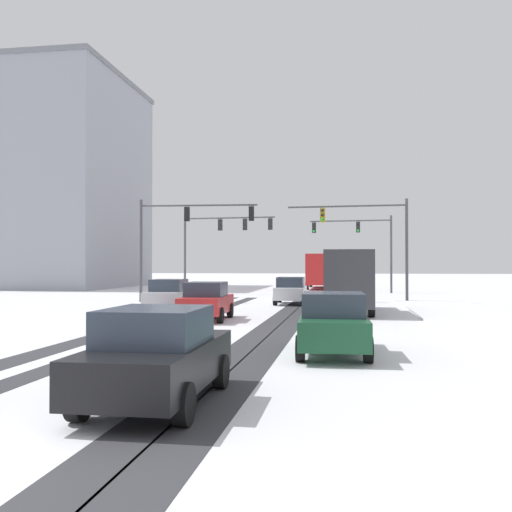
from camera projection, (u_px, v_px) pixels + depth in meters
name	position (u px, v px, depth m)	size (l,w,h in m)	color
wheel_track_left_lane	(181.00, 323.00, 22.68)	(0.75, 35.85, 0.01)	#38383D
wheel_track_right_lane	(147.00, 322.00, 22.91)	(0.93, 35.85, 0.01)	#38383D
wheel_track_center	(290.00, 325.00, 21.99)	(0.84, 35.85, 0.01)	#38383D
wheel_track_oncoming	(270.00, 324.00, 22.12)	(0.81, 35.85, 0.01)	#38383D
sidewalk_kerb_right	(500.00, 332.00, 19.24)	(4.00, 35.85, 0.12)	white
traffic_signal_far_left	(221.00, 234.00, 45.11)	(7.52, 0.71, 6.50)	#47474C
traffic_signal_far_right	(362.00, 237.00, 47.64)	(6.88, 0.69, 6.50)	#47474C
traffic_signal_near_right	(371.00, 231.00, 35.68)	(7.58, 0.48, 6.50)	#47474C
traffic_signal_near_left	(182.00, 228.00, 35.63)	(7.53, 0.74, 6.50)	#47474C
car_white_lead	(291.00, 290.00, 33.73)	(1.87, 4.12, 1.62)	silver
car_silver_second	(169.00, 295.00, 28.57)	(1.97, 4.17, 1.62)	#B7BABF
car_red_third	(207.00, 301.00, 23.90)	(1.98, 4.17, 1.62)	red
car_dark_green_fourth	(333.00, 323.00, 14.76)	(1.95, 4.16, 1.62)	#194C2D
car_black_fifth	(158.00, 355.00, 9.52)	(1.85, 4.11, 1.62)	black
bus_oncoming	(321.00, 268.00, 56.68)	(2.75, 11.02, 3.38)	#B21E1E
box_truck_delivery	(347.00, 279.00, 27.68)	(2.41, 7.44, 3.02)	black
office_building_far_left_block	(37.00, 184.00, 60.49)	(19.95, 17.91, 22.16)	#9399A3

